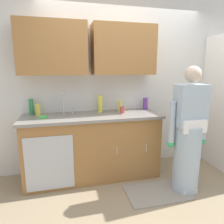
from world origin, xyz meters
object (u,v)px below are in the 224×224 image
(bottle_water_short, at_px, (120,106))
(bottle_cleaner_spray, at_px, (145,104))
(cup_by_sink, at_px, (122,110))
(knife_on_counter, at_px, (135,111))
(bottle_water_tall, at_px, (100,104))
(bottle_soap, at_px, (31,107))
(sink, at_px, (67,117))
(person_at_sink, at_px, (188,140))
(sponge, at_px, (43,117))
(bottle_dish_liquid, at_px, (38,109))

(bottle_water_short, height_order, bottle_cleaner_spray, bottle_cleaner_spray)
(bottle_water_short, distance_m, cup_by_sink, 0.14)
(cup_by_sink, relative_size, knife_on_counter, 0.40)
(knife_on_counter, bearing_deg, bottle_water_tall, 41.69)
(bottle_cleaner_spray, xyz_separation_m, knife_on_counter, (-0.21, -0.08, -0.09))
(bottle_cleaner_spray, bearing_deg, bottle_water_tall, -177.38)
(bottle_soap, bearing_deg, sink, -25.50)
(sink, bearing_deg, person_at_sink, -23.70)
(bottle_soap, height_order, cup_by_sink, bottle_soap)
(person_at_sink, relative_size, bottle_soap, 7.26)
(bottle_water_tall, xyz_separation_m, sponge, (-0.81, -0.19, -0.11))
(cup_by_sink, bearing_deg, knife_on_counter, 22.09)
(sink, xyz_separation_m, bottle_cleaner_spray, (1.25, 0.19, 0.11))
(knife_on_counter, bearing_deg, sink, 52.53)
(sink, xyz_separation_m, cup_by_sink, (0.81, 0.01, 0.06))
(sink, height_order, bottle_cleaner_spray, sink)
(bottle_cleaner_spray, relative_size, cup_by_sink, 2.00)
(sink, bearing_deg, sponge, -172.61)
(sink, distance_m, person_at_sink, 1.64)
(cup_by_sink, bearing_deg, bottle_cleaner_spray, 21.73)
(person_at_sink, distance_m, bottle_water_short, 1.10)
(cup_by_sink, height_order, knife_on_counter, cup_by_sink)
(bottle_soap, bearing_deg, bottle_water_tall, -4.44)
(bottle_water_short, distance_m, bottle_soap, 1.30)
(bottle_cleaner_spray, xyz_separation_m, cup_by_sink, (-0.44, -0.18, -0.05))
(cup_by_sink, bearing_deg, sponge, -177.35)
(bottle_dish_liquid, bearing_deg, person_at_sink, -23.65)
(knife_on_counter, xyz_separation_m, sponge, (-1.35, -0.15, 0.01))
(bottle_water_short, xyz_separation_m, bottle_dish_liquid, (-1.20, 0.02, -0.00))
(bottle_water_short, bearing_deg, bottle_dish_liquid, 178.87)
(bottle_water_tall, relative_size, bottle_cleaner_spray, 1.35)
(bottle_water_tall, height_order, bottle_water_short, bottle_water_tall)
(sink, height_order, bottle_water_short, sink)
(cup_by_sink, relative_size, sponge, 0.87)
(knife_on_counter, relative_size, sponge, 2.18)
(person_at_sink, relative_size, bottle_water_short, 9.83)
(bottle_water_short, height_order, knife_on_counter, bottle_water_short)
(cup_by_sink, bearing_deg, person_at_sink, -44.35)
(bottle_soap, relative_size, cup_by_sink, 2.34)
(person_at_sink, relative_size, bottle_dish_liquid, 9.99)
(bottle_water_tall, relative_size, knife_on_counter, 1.07)
(person_at_sink, distance_m, cup_by_sink, 1.00)
(person_at_sink, xyz_separation_m, bottle_dish_liquid, (-1.88, 0.82, 0.33))
(bottle_water_tall, distance_m, bottle_soap, 0.99)
(sink, relative_size, bottle_cleaner_spray, 2.63)
(sink, bearing_deg, knife_on_counter, 5.88)
(bottle_water_short, bearing_deg, bottle_soap, 176.23)
(bottle_water_short, relative_size, sponge, 1.50)
(bottle_water_tall, height_order, cup_by_sink, bottle_water_tall)
(bottle_cleaner_spray, bearing_deg, sink, -171.43)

